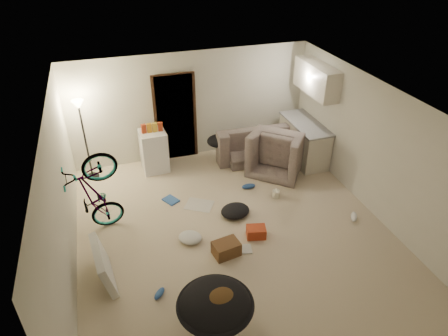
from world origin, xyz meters
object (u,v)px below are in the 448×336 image
object	(u,v)px
armchair	(280,153)
drink_case_b	(256,232)
saucer_chair	(215,309)
juicer	(276,193)
drink_case_a	(226,249)
sofa	(257,144)
mini_fridge	(154,151)
bicycle	(98,211)
floor_lamp	(82,123)
kitchen_counter	(304,141)
tv_box	(104,265)

from	to	relation	value
armchair	drink_case_b	distance (m)	2.49
saucer_chair	juicer	bearing A→B (deg)	51.81
drink_case_a	drink_case_b	size ratio (longest dim) A/B	1.29
drink_case_a	saucer_chair	bearing A→B (deg)	-122.80
sofa	mini_fridge	size ratio (longest dim) A/B	2.17
armchair	mini_fridge	bearing A→B (deg)	25.62
sofa	saucer_chair	bearing A→B (deg)	64.11
sofa	armchair	world-z (taller)	armchair
drink_case_a	armchair	bearing A→B (deg)	39.67
bicycle	drink_case_b	world-z (taller)	bicycle
floor_lamp	drink_case_b	bearing A→B (deg)	-47.05
kitchen_counter	juicer	size ratio (longest dim) A/B	6.65
drink_case_b	armchair	bearing A→B (deg)	69.90
kitchen_counter	drink_case_a	bearing A→B (deg)	-136.94
floor_lamp	tv_box	distance (m)	3.32
tv_box	kitchen_counter	bearing A→B (deg)	21.54
kitchen_counter	bicycle	size ratio (longest dim) A/B	0.87
floor_lamp	kitchen_counter	world-z (taller)	floor_lamp
drink_case_b	mini_fridge	bearing A→B (deg)	128.97
bicycle	juicer	size ratio (longest dim) A/B	7.62
kitchen_counter	mini_fridge	distance (m)	3.48
floor_lamp	tv_box	world-z (taller)	floor_lamp
sofa	mini_fridge	bearing A→B (deg)	-0.12
saucer_chair	juicer	distance (m)	3.39
tv_box	floor_lamp	bearing A→B (deg)	85.37
floor_lamp	sofa	distance (m)	3.97
mini_fridge	juicer	distance (m)	2.88
mini_fridge	juicer	xyz separation A→B (m)	(2.18, -1.84, -0.38)
tv_box	drink_case_b	world-z (taller)	tv_box
armchair	kitchen_counter	bearing A→B (deg)	-120.43
kitchen_counter	juicer	xyz separation A→B (m)	(-1.26, -1.29, -0.35)
tv_box	mini_fridge	bearing A→B (deg)	60.67
tv_box	juicer	distance (m)	3.68
floor_lamp	mini_fridge	size ratio (longest dim) A/B	1.91
bicycle	drink_case_b	xyz separation A→B (m)	(2.64, -0.99, -0.35)
tv_box	drink_case_a	size ratio (longest dim) A/B	2.14
bicycle	kitchen_counter	bearing A→B (deg)	-80.12
saucer_chair	drink_case_b	world-z (taller)	saucer_chair
kitchen_counter	juicer	world-z (taller)	kitchen_counter
sofa	saucer_chair	xyz separation A→B (m)	(-2.35, -4.39, 0.14)
armchair	sofa	bearing A→B (deg)	-25.91
floor_lamp	juicer	world-z (taller)	floor_lamp
sofa	drink_case_b	bearing A→B (deg)	70.45
bicycle	saucer_chair	xyz separation A→B (m)	(1.39, -2.64, -0.01)
floor_lamp	juicer	size ratio (longest dim) A/B	8.03
saucer_chair	juicer	size ratio (longest dim) A/B	4.63
saucer_chair	drink_case_a	distance (m)	1.54
floor_lamp	juicer	bearing A→B (deg)	-28.57
tv_box	drink_case_b	bearing A→B (deg)	-1.68
sofa	juicer	xyz separation A→B (m)	(-0.26, -1.74, -0.21)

